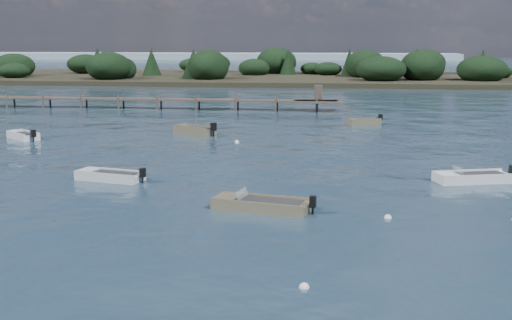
# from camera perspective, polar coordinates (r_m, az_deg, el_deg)

# --- Properties ---
(ground) EXTENTS (400.00, 400.00, 0.00)m
(ground) POSITION_cam_1_polar(r_m,az_deg,el_deg) (80.00, 2.96, 5.34)
(ground) COLOR #182A39
(ground) RESTS_ON ground
(dinghy_mid_white_b) EXTENTS (4.37, 2.55, 1.07)m
(dinghy_mid_white_b) POSITION_cam_1_polar(r_m,az_deg,el_deg) (35.48, 18.71, -1.63)
(dinghy_mid_white_b) COLOR silver
(dinghy_mid_white_b) RESTS_ON ground
(tender_far_white) EXTENTS (3.77, 2.82, 1.31)m
(tender_far_white) POSITION_cam_1_polar(r_m,az_deg,el_deg) (51.06, -5.47, 2.53)
(tender_far_white) COLOR #746B4D
(tender_far_white) RESTS_ON ground
(tender_far_grey_b) EXTENTS (3.20, 2.28, 1.10)m
(tender_far_grey_b) POSITION_cam_1_polar(r_m,az_deg,el_deg) (57.25, 9.58, 3.28)
(tender_far_grey_b) COLOR #746B4D
(tender_far_grey_b) RESTS_ON ground
(dinghy_mid_grey) EXTENTS (3.98, 2.12, 0.99)m
(dinghy_mid_grey) POSITION_cam_1_polar(r_m,az_deg,el_deg) (34.91, -12.85, -1.53)
(dinghy_mid_grey) COLOR #B6BCBE
(dinghy_mid_grey) RESTS_ON ground
(tender_far_grey) EXTENTS (3.20, 2.93, 1.12)m
(tender_far_grey) POSITION_cam_1_polar(r_m,az_deg,el_deg) (51.23, -19.98, 1.93)
(tender_far_grey) COLOR silver
(tender_far_grey) RESTS_ON ground
(dinghy_mid_white_a) EXTENTS (4.62, 2.43, 1.06)m
(dinghy_mid_white_a) POSITION_cam_1_polar(r_m,az_deg,el_deg) (28.15, 0.48, -4.16)
(dinghy_mid_white_a) COLOR #746B4D
(dinghy_mid_white_a) RESTS_ON ground
(buoy_b) EXTENTS (0.32, 0.32, 0.32)m
(buoy_b) POSITION_cam_1_polar(r_m,az_deg,el_deg) (27.42, 11.64, -5.08)
(buoy_b) COLOR silver
(buoy_b) RESTS_ON ground
(buoy_e) EXTENTS (0.32, 0.32, 0.32)m
(buoy_e) POSITION_cam_1_polar(r_m,az_deg,el_deg) (46.70, -1.71, 1.59)
(buoy_e) COLOR silver
(buoy_e) RESTS_ON ground
(buoy_extra_a) EXTENTS (0.32, 0.32, 0.32)m
(buoy_extra_a) POSITION_cam_1_polar(r_m,az_deg,el_deg) (19.66, 4.30, -11.26)
(buoy_extra_a) COLOR silver
(buoy_extra_a) RESTS_ON ground
(jetty) EXTENTS (64.50, 3.20, 3.40)m
(jetty) POSITION_cam_1_polar(r_m,az_deg,el_deg) (73.24, -15.10, 5.28)
(jetty) COLOR #4C4037
(jetty) RESTS_ON ground
(far_headland) EXTENTS (190.00, 40.00, 5.80)m
(far_headland) POSITION_cam_1_polar(r_m,az_deg,el_deg) (121.02, 16.49, 7.64)
(far_headland) COLOR black
(far_headland) RESTS_ON ground
(distant_haze) EXTENTS (280.00, 20.00, 2.40)m
(distant_haze) POSITION_cam_1_polar(r_m,az_deg,el_deg) (267.42, -13.85, 8.73)
(distant_haze) COLOR #8A9FAB
(distant_haze) RESTS_ON ground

